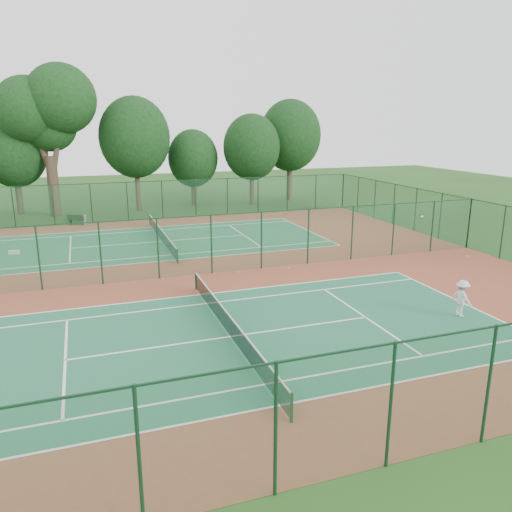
% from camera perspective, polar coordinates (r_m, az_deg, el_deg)
% --- Properties ---
extents(ground, '(120.00, 120.00, 0.00)m').
position_cam_1_polar(ground, '(29.09, -7.97, -2.25)').
color(ground, '#204816').
rests_on(ground, ground).
extents(red_pad, '(40.00, 36.00, 0.01)m').
position_cam_1_polar(red_pad, '(29.09, -7.97, -2.24)').
color(red_pad, brown).
rests_on(red_pad, ground).
extents(court_near, '(23.77, 10.97, 0.01)m').
position_cam_1_polar(court_near, '(20.88, -2.96, -9.20)').
color(court_near, '#1F6342').
rests_on(court_near, red_pad).
extents(court_far, '(23.77, 10.97, 0.01)m').
position_cam_1_polar(court_far, '(37.66, -10.72, 1.65)').
color(court_far, '#20673D').
rests_on(court_far, red_pad).
extents(fence_north, '(40.00, 0.09, 3.50)m').
position_cam_1_polar(fence_north, '(46.11, -12.56, 6.20)').
color(fence_north, '#1A5031').
rests_on(fence_north, ground).
extents(fence_south, '(40.00, 0.09, 3.50)m').
position_cam_1_polar(fence_south, '(12.68, 9.06, -17.74)').
color(fence_south, '#184826').
rests_on(fence_south, ground).
extents(fence_east, '(0.09, 36.00, 3.50)m').
position_cam_1_polar(fence_east, '(37.81, 23.17, 3.45)').
color(fence_east, '#1A4F2B').
rests_on(fence_east, ground).
extents(fence_divider, '(40.00, 0.09, 3.50)m').
position_cam_1_polar(fence_divider, '(28.62, -8.10, 1.12)').
color(fence_divider, '#1A502D').
rests_on(fence_divider, ground).
extents(tennis_net_near, '(0.10, 12.90, 0.97)m').
position_cam_1_polar(tennis_net_near, '(20.67, -2.98, -7.86)').
color(tennis_net_near, '#163C21').
rests_on(tennis_net_near, ground).
extents(tennis_net_far, '(0.10, 12.90, 0.97)m').
position_cam_1_polar(tennis_net_far, '(37.55, -10.75, 2.44)').
color(tennis_net_far, '#13361D').
rests_on(tennis_net_far, ground).
extents(player_near, '(0.80, 1.18, 1.70)m').
position_cam_1_polar(player_near, '(24.49, 22.47, -4.49)').
color(player_near, silver).
rests_on(player_near, court_near).
extents(trash_bin, '(0.60, 0.60, 0.82)m').
position_cam_1_polar(trash_bin, '(45.54, -19.07, 3.91)').
color(trash_bin, gray).
rests_on(trash_bin, red_pad).
extents(bench, '(1.52, 1.01, 0.91)m').
position_cam_1_polar(bench, '(45.56, -19.84, 3.93)').
color(bench, '#12331A').
rests_on(bench, red_pad).
extents(kit_bag, '(0.73, 0.47, 0.26)m').
position_cam_1_polar(kit_bag, '(37.12, -25.93, 0.37)').
color(kit_bag, silver).
rests_on(kit_bag, red_pad).
extents(stray_ball_a, '(0.08, 0.08, 0.08)m').
position_cam_1_polar(stray_ball_a, '(30.26, 3.77, -1.35)').
color(stray_ball_a, '#D2E836').
rests_on(stray_ball_a, red_pad).
extents(stray_ball_b, '(0.08, 0.08, 0.08)m').
position_cam_1_polar(stray_ball_b, '(29.36, -1.96, -1.84)').
color(stray_ball_b, '#CADA32').
rests_on(stray_ball_b, red_pad).
extents(stray_ball_c, '(0.07, 0.07, 0.07)m').
position_cam_1_polar(stray_ball_c, '(28.61, -10.57, -2.57)').
color(stray_ball_c, '#D3E435').
rests_on(stray_ball_c, red_pad).
extents(big_tree, '(8.94, 6.54, 13.73)m').
position_cam_1_polar(big_tree, '(50.46, -22.82, 15.24)').
color(big_tree, '#392A1F').
rests_on(big_tree, ground).
extents(evergreen_row, '(39.00, 5.00, 12.00)m').
position_cam_1_polar(evergreen_row, '(52.57, -12.75, 5.30)').
color(evergreen_row, black).
rests_on(evergreen_row, ground).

